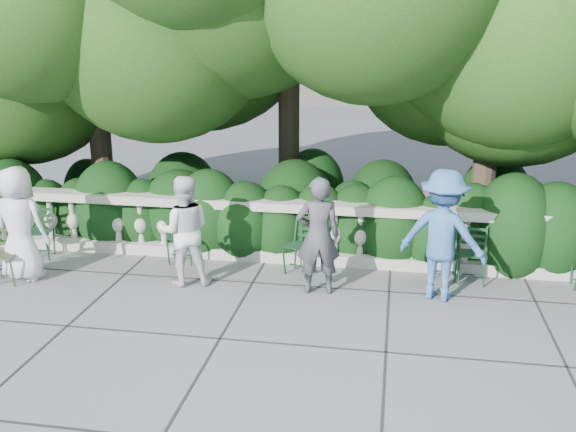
% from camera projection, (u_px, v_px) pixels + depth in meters
% --- Properties ---
extents(ground, '(90.00, 90.00, 0.00)m').
position_uv_depth(ground, '(275.00, 308.00, 8.65)').
color(ground, '#565A5E').
rests_on(ground, ground).
extents(balustrade, '(12.00, 0.44, 1.00)m').
position_uv_depth(balustrade, '(297.00, 233.00, 10.21)').
color(balustrade, '#9E998E').
rests_on(balustrade, ground).
extents(shrub_hedge, '(15.00, 2.60, 1.70)m').
position_uv_depth(shrub_hedge, '(307.00, 238.00, 11.49)').
color(shrub_hedge, black).
rests_on(shrub_hedge, ground).
extents(tree_canopy, '(15.04, 6.52, 6.78)m').
position_uv_depth(tree_canopy, '(352.00, 6.00, 10.43)').
color(tree_canopy, '#3F3023').
rests_on(tree_canopy, ground).
extents(chair_a, '(0.53, 0.56, 0.84)m').
position_uv_depth(chair_a, '(38.00, 261.00, 10.38)').
color(chair_a, black).
rests_on(chair_a, ground).
extents(chair_b, '(0.47, 0.50, 0.84)m').
position_uv_depth(chair_b, '(180.00, 265.00, 10.18)').
color(chair_b, black).
rests_on(chair_b, ground).
extents(chair_c, '(0.59, 0.61, 0.84)m').
position_uv_depth(chair_c, '(295.00, 276.00, 9.73)').
color(chair_c, black).
rests_on(chair_c, ground).
extents(chair_d, '(0.44, 0.48, 0.84)m').
position_uv_depth(chair_d, '(442.00, 282.00, 9.51)').
color(chair_d, black).
rests_on(chair_d, ground).
extents(chair_e, '(0.48, 0.51, 0.84)m').
position_uv_depth(chair_e, '(470.00, 286.00, 9.38)').
color(chair_e, black).
rests_on(chair_e, ground).
extents(chair_weathered, '(0.53, 0.56, 0.84)m').
position_uv_depth(chair_weathered, '(2.00, 287.00, 9.34)').
color(chair_weathered, black).
rests_on(chair_weathered, ground).
extents(person_businessman, '(0.89, 0.64, 1.72)m').
position_uv_depth(person_businessman, '(20.00, 224.00, 9.42)').
color(person_businessman, silver).
rests_on(person_businessman, ground).
extents(person_woman_grey, '(0.68, 0.52, 1.69)m').
position_uv_depth(person_woman_grey, '(318.00, 236.00, 8.93)').
color(person_woman_grey, '#3C3C41').
rests_on(person_woman_grey, ground).
extents(person_casual_man, '(0.94, 0.82, 1.63)m').
position_uv_depth(person_casual_man, '(184.00, 231.00, 9.25)').
color(person_casual_man, silver).
rests_on(person_casual_man, ground).
extents(person_older_blue, '(1.33, 1.01, 1.83)m').
position_uv_depth(person_older_blue, '(443.00, 235.00, 8.72)').
color(person_older_blue, '#335C9A').
rests_on(person_older_blue, ground).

